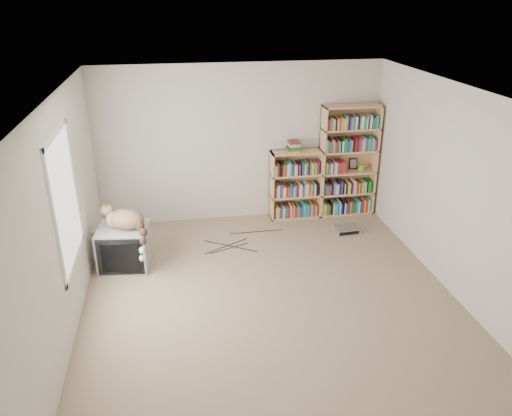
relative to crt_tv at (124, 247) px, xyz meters
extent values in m
cube|color=#9C8969|center=(1.80, -1.16, -0.28)|extent=(4.50, 5.00, 0.01)
cube|color=beige|center=(1.80, 1.34, 0.97)|extent=(4.50, 0.02, 2.50)
cube|color=beige|center=(1.80, -3.66, 0.97)|extent=(4.50, 0.02, 2.50)
cube|color=beige|center=(-0.45, -1.16, 0.97)|extent=(0.02, 5.00, 2.50)
cube|color=beige|center=(4.05, -1.16, 0.97)|extent=(0.02, 5.00, 2.50)
cube|color=white|center=(1.80, -1.16, 2.22)|extent=(4.50, 5.00, 0.02)
cube|color=white|center=(-0.44, -0.96, 1.12)|extent=(0.02, 1.22, 1.52)
cube|color=#999A9C|center=(0.00, -0.01, 0.00)|extent=(0.72, 0.66, 0.57)
cube|color=black|center=(-0.03, -0.29, 0.00)|extent=(0.60, 0.10, 0.52)
cube|color=black|center=(-0.03, -0.31, -0.01)|extent=(0.48, 0.07, 0.40)
cube|color=black|center=(0.01, 0.12, -0.01)|extent=(0.43, 0.37, 0.34)
ellipsoid|color=#352115|center=(0.07, -0.03, 0.42)|extent=(0.58, 0.49, 0.27)
ellipsoid|color=#352115|center=(0.19, -0.08, 0.41)|extent=(0.30, 0.31, 0.20)
ellipsoid|color=tan|center=(-0.10, 0.01, 0.41)|extent=(0.25, 0.25, 0.22)
ellipsoid|color=#352115|center=(-0.16, 0.05, 0.54)|extent=(0.22, 0.22, 0.17)
sphere|color=beige|center=(-0.22, 0.07, 0.51)|extent=(0.09, 0.09, 0.07)
cone|color=black|center=(-0.17, 0.01, 0.62)|extent=(0.09, 0.10, 0.09)
cone|color=black|center=(-0.13, 0.10, 0.62)|extent=(0.09, 0.10, 0.09)
cube|color=tan|center=(3.10, 1.18, 0.63)|extent=(0.02, 0.30, 1.83)
cube|color=tan|center=(3.99, 1.18, 0.63)|extent=(0.03, 0.30, 1.83)
cube|color=tan|center=(3.54, 1.31, 0.63)|extent=(0.92, 0.03, 1.83)
cube|color=tan|center=(3.54, 1.18, 1.54)|extent=(0.92, 0.30, 0.02)
cube|color=tan|center=(3.54, 1.18, -0.27)|extent=(0.92, 0.30, 0.03)
cube|color=tan|center=(3.54, 1.18, 0.09)|extent=(0.92, 0.30, 0.03)
cube|color=tan|center=(3.54, 1.18, 0.45)|extent=(0.92, 0.30, 0.02)
cube|color=tan|center=(3.54, 1.18, 0.81)|extent=(0.92, 0.30, 0.02)
cube|color=tan|center=(3.54, 1.18, 1.18)|extent=(0.92, 0.30, 0.02)
cube|color=#A51620|center=(3.54, 1.18, -0.16)|extent=(0.84, 0.24, 0.19)
cube|color=navy|center=(3.54, 1.18, 0.20)|extent=(0.84, 0.24, 0.19)
cube|color=#157A23|center=(3.54, 1.18, 0.56)|extent=(0.84, 0.24, 0.19)
cube|color=beige|center=(3.54, 1.18, 0.92)|extent=(0.84, 0.24, 0.19)
cube|color=black|center=(3.54, 1.18, 1.28)|extent=(0.84, 0.24, 0.19)
cube|color=tan|center=(2.27, 1.18, 0.28)|extent=(0.03, 0.30, 1.13)
cube|color=tan|center=(3.07, 1.18, 0.28)|extent=(0.02, 0.30, 1.13)
cube|color=tan|center=(2.67, 1.31, 0.28)|extent=(0.82, 0.03, 1.13)
cube|color=tan|center=(2.67, 1.18, 0.84)|extent=(0.82, 0.30, 0.02)
cube|color=tan|center=(2.67, 1.18, -0.27)|extent=(0.82, 0.30, 0.03)
cube|color=tan|center=(2.67, 1.18, 0.10)|extent=(0.82, 0.30, 0.03)
cube|color=tan|center=(2.67, 1.18, 0.47)|extent=(0.82, 0.30, 0.02)
cube|color=#A51620|center=(2.67, 1.18, -0.16)|extent=(0.74, 0.24, 0.19)
cube|color=navy|center=(2.67, 1.18, 0.21)|extent=(0.74, 0.24, 0.19)
cube|color=#157A23|center=(2.67, 1.18, 0.57)|extent=(0.74, 0.24, 0.19)
cube|color=#A51620|center=(2.62, 1.18, 0.93)|extent=(0.20, 0.26, 0.17)
cylinder|color=#59B533|center=(3.77, 1.18, 0.52)|extent=(0.09, 0.09, 0.10)
cube|color=black|center=(3.67, 1.28, 0.56)|extent=(0.14, 0.05, 0.18)
cube|color=#A0A0A4|center=(3.34, 0.46, -0.24)|extent=(0.39, 0.29, 0.09)
cube|color=silver|center=(-0.44, 0.34, 0.04)|extent=(0.01, 0.08, 0.13)
camera|label=1|loc=(0.75, -6.20, 3.20)|focal=35.00mm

